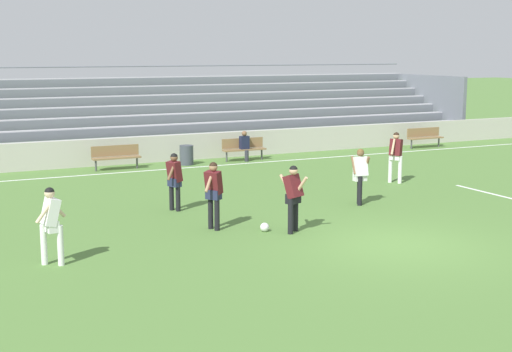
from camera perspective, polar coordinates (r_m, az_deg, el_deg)
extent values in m
plane|color=#517A38|center=(16.76, 11.14, -5.41)|extent=(160.00, 160.00, 0.00)
cube|color=white|center=(27.54, -4.54, 0.73)|extent=(44.00, 0.12, 0.01)
cube|color=white|center=(23.03, 19.22, -1.60)|extent=(0.12, 4.40, 0.01)
cube|color=#BCB7AD|center=(29.23, -5.90, 2.27)|extent=(48.00, 0.16, 1.05)
cube|color=#B2B2B7|center=(31.31, -2.35, 2.56)|extent=(26.39, 0.36, 0.08)
cube|color=slate|center=(31.16, -2.20, 2.17)|extent=(26.39, 0.04, 0.39)
cube|color=#B2B2B7|center=(31.99, -2.92, 3.41)|extent=(26.39, 0.36, 0.08)
cube|color=slate|center=(31.83, -2.77, 3.03)|extent=(26.39, 0.04, 0.39)
cube|color=#B2B2B7|center=(32.67, -3.46, 4.22)|extent=(26.39, 0.36, 0.08)
cube|color=slate|center=(32.51, -3.32, 3.85)|extent=(26.39, 0.04, 0.39)
cube|color=#B2B2B7|center=(33.36, -3.98, 5.00)|extent=(26.39, 0.36, 0.08)
cube|color=slate|center=(33.19, -3.85, 4.64)|extent=(26.39, 0.04, 0.39)
cube|color=#B2B2B7|center=(34.06, -4.48, 5.74)|extent=(26.39, 0.36, 0.08)
cube|color=slate|center=(33.89, -4.35, 5.40)|extent=(26.39, 0.04, 0.39)
cube|color=#B2B2B7|center=(34.77, -4.96, 6.46)|extent=(26.39, 0.36, 0.08)
cube|color=slate|center=(34.60, -4.84, 6.12)|extent=(26.39, 0.04, 0.39)
cube|color=#B2B2B7|center=(35.49, -5.42, 7.14)|extent=(26.39, 0.36, 0.08)
cube|color=slate|center=(35.31, -5.31, 6.82)|extent=(26.39, 0.04, 0.39)
cube|color=#B2B2B7|center=(36.21, -5.87, 7.80)|extent=(26.39, 0.36, 0.08)
cube|color=slate|center=(36.03, -5.76, 7.48)|extent=(26.39, 0.04, 0.39)
cube|color=slate|center=(40.38, 13.42, 5.59)|extent=(0.20, 5.87, 3.09)
cylinder|color=slate|center=(36.43, -6.02, 8.67)|extent=(26.39, 0.06, 0.06)
cube|color=olive|center=(33.78, 13.28, 2.95)|extent=(1.80, 0.40, 0.06)
cube|color=olive|center=(33.89, 13.11, 3.40)|extent=(1.80, 0.05, 0.40)
cylinder|color=#47474C|center=(33.32, 12.22, 2.51)|extent=(0.07, 0.07, 0.45)
cylinder|color=#47474C|center=(34.30, 14.29, 2.63)|extent=(0.07, 0.07, 0.45)
cube|color=olive|center=(27.22, -11.00, 1.42)|extent=(1.80, 0.40, 0.06)
cube|color=olive|center=(27.35, -11.11, 1.99)|extent=(1.80, 0.05, 0.40)
cylinder|color=#47474C|center=(27.07, -12.58, 0.84)|extent=(0.07, 0.07, 0.45)
cylinder|color=#47474C|center=(27.45, -9.41, 1.07)|extent=(0.07, 0.07, 0.45)
cube|color=olive|center=(28.97, -0.93, 2.10)|extent=(1.80, 0.40, 0.06)
cube|color=olive|center=(29.09, -1.08, 2.63)|extent=(1.80, 0.05, 0.40)
cylinder|color=#47474C|center=(28.68, -2.34, 1.56)|extent=(0.07, 0.07, 0.45)
cylinder|color=#47474C|center=(29.33, 0.46, 1.76)|extent=(0.07, 0.07, 0.45)
cylinder|color=#3D424C|center=(28.04, -5.53, 1.66)|extent=(0.53, 0.53, 0.76)
cylinder|color=#2D2D38|center=(28.80, -0.74, 1.61)|extent=(0.16, 0.16, 0.45)
cube|color=#191E38|center=(28.93, -0.93, 2.67)|extent=(0.36, 0.24, 0.52)
sphere|color=brown|center=(28.88, -0.93, 3.39)|extent=(0.21, 0.21, 0.21)
cylinder|color=black|center=(17.88, -3.62, -2.77)|extent=(0.13, 0.13, 0.91)
cylinder|color=black|center=(17.70, -3.11, -2.90)|extent=(0.13, 0.13, 0.91)
cube|color=#232847|center=(17.70, -3.38, -1.47)|extent=(0.38, 0.42, 0.24)
cube|color=#56191E|center=(17.64, -3.39, -0.51)|extent=(0.47, 0.49, 0.59)
cylinder|color=#A87A5B|center=(17.80, -3.06, -0.30)|extent=(0.34, 0.26, 0.47)
cylinder|color=#A87A5B|center=(17.48, -3.73, -0.49)|extent=(0.34, 0.26, 0.47)
sphere|color=#A87A5B|center=(17.58, -3.40, 0.72)|extent=(0.21, 0.21, 0.21)
sphere|color=black|center=(17.58, -3.40, 0.79)|extent=(0.20, 0.20, 0.20)
cylinder|color=black|center=(17.36, 2.75, -3.22)|extent=(0.13, 0.13, 0.87)
cylinder|color=black|center=(17.65, 3.16, -3.00)|extent=(0.13, 0.13, 0.87)
cube|color=black|center=(17.42, 2.97, -1.79)|extent=(0.42, 0.35, 0.24)
cube|color=#56191E|center=(17.36, 2.98, -0.82)|extent=(0.50, 0.51, 0.60)
cylinder|color=#D6A884|center=(17.44, 2.36, -0.64)|extent=(0.22, 0.37, 0.46)
cylinder|color=#D6A884|center=(17.27, 3.61, -0.75)|extent=(0.22, 0.37, 0.46)
sphere|color=#D6A884|center=(17.29, 2.99, 0.44)|extent=(0.21, 0.21, 0.21)
sphere|color=black|center=(17.29, 2.99, 0.50)|extent=(0.20, 0.20, 0.20)
cylinder|color=white|center=(15.37, -15.24, -5.33)|extent=(0.13, 0.13, 0.85)
cylinder|color=white|center=(15.52, -16.47, -5.24)|extent=(0.13, 0.13, 0.85)
cube|color=white|center=(15.34, -15.93, -3.83)|extent=(0.28, 0.39, 0.24)
cube|color=white|center=(15.28, -15.98, -2.74)|extent=(0.42, 0.44, 0.60)
cylinder|color=beige|center=(15.10, -16.43, -2.76)|extent=(0.40, 0.14, 0.45)
cylinder|color=beige|center=(15.45, -15.55, -2.44)|extent=(0.40, 0.14, 0.45)
sphere|color=beige|center=(15.20, -16.05, -1.32)|extent=(0.21, 0.21, 0.21)
sphere|color=black|center=(15.20, -16.05, -1.24)|extent=(0.20, 0.20, 0.20)
cylinder|color=white|center=(24.43, 11.35, 0.49)|extent=(0.13, 0.13, 0.92)
cylinder|color=white|center=(24.55, 10.60, 0.56)|extent=(0.13, 0.13, 0.92)
cube|color=white|center=(24.43, 11.01, 1.55)|extent=(0.38, 0.42, 0.24)
cube|color=#56191E|center=(24.39, 11.03, 2.24)|extent=(0.45, 0.48, 0.59)
cylinder|color=#D6A884|center=(24.19, 10.82, 2.28)|extent=(0.26, 0.20, 0.51)
cylinder|color=#D6A884|center=(24.57, 11.24, 2.38)|extent=(0.26, 0.20, 0.51)
sphere|color=#D6A884|center=(24.34, 11.06, 3.14)|extent=(0.21, 0.21, 0.21)
sphere|color=black|center=(24.34, 11.06, 3.19)|extent=(0.20, 0.20, 0.20)
cylinder|color=black|center=(20.74, 8.24, -1.19)|extent=(0.13, 0.13, 0.84)
cylinder|color=black|center=(21.00, 8.19, -1.06)|extent=(0.13, 0.13, 0.84)
cube|color=white|center=(20.80, 8.24, -0.05)|extent=(0.38, 0.25, 0.24)
cube|color=white|center=(20.75, 8.26, 0.77)|extent=(0.41, 0.36, 0.59)
cylinder|color=brown|center=(20.69, 7.74, 0.86)|extent=(0.10, 0.28, 0.51)
cylinder|color=brown|center=(20.80, 8.78, 0.88)|extent=(0.10, 0.28, 0.51)
sphere|color=brown|center=(20.69, 8.29, 1.82)|extent=(0.21, 0.21, 0.21)
sphere|color=brown|center=(20.69, 8.29, 1.88)|extent=(0.20, 0.20, 0.20)
cylinder|color=black|center=(20.07, -6.71, -1.55)|extent=(0.13, 0.13, 0.82)
cylinder|color=black|center=(19.92, -6.20, -1.63)|extent=(0.13, 0.13, 0.82)
cube|color=#232847|center=(19.92, -6.48, -0.49)|extent=(0.33, 0.41, 0.24)
cube|color=#56191E|center=(19.87, -6.49, 0.36)|extent=(0.42, 0.46, 0.59)
cylinder|color=brown|center=(20.04, -6.30, 0.56)|extent=(0.33, 0.19, 0.49)
cylinder|color=brown|center=(19.69, -6.70, 0.38)|extent=(0.33, 0.19, 0.49)
sphere|color=brown|center=(19.81, -6.52, 1.46)|extent=(0.21, 0.21, 0.21)
sphere|color=black|center=(19.81, -6.52, 1.52)|extent=(0.20, 0.20, 0.20)
sphere|color=white|center=(17.64, 0.69, -4.08)|extent=(0.22, 0.22, 0.22)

